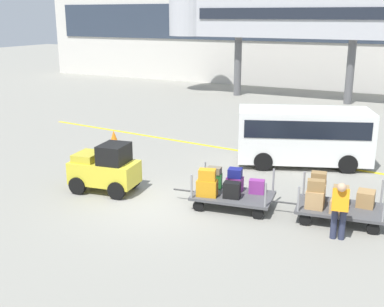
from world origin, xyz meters
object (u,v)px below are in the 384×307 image
Objects in this scene: baggage_tug at (105,169)px; shuttle_van at (304,133)px; baggage_cart_middle at (336,200)px; baggage_cart_lead at (228,188)px; baggage_handler at (340,208)px; safety_cone_near at (114,136)px; safety_cone_far at (260,128)px.

shuttle_van is at bearing 49.25° from baggage_tug.
shuttle_van reaches higher than baggage_cart_middle.
baggage_tug reaches higher than baggage_cart_lead.
safety_cone_near is at bearing 153.40° from baggage_handler.
baggage_cart_lead is (3.96, 0.56, -0.19)m from baggage_tug.
shuttle_van is (4.87, 5.65, 0.48)m from baggage_tug.
safety_cone_near is at bearing 158.42° from baggage_cart_middle.
baggage_tug reaches higher than safety_cone_near.
shuttle_van is at bearing 112.25° from baggage_handler.
safety_cone_near and safety_cone_far have the same top height.
baggage_tug is 0.43× the size of shuttle_van.
baggage_tug reaches higher than safety_cone_far.
baggage_tug is at bearing -56.62° from safety_cone_near.
baggage_cart_middle is (3.00, 0.46, 0.00)m from baggage_cart_lead.
baggage_handler reaches higher than baggage_cart_middle.
baggage_handler is at bearing -61.15° from safety_cone_far.
shuttle_van is 8.30m from safety_cone_near.
baggage_cart_middle is at bearing -59.28° from safety_cone_far.
baggage_cart_lead is at bearing 8.01° from baggage_tug.
baggage_cart_lead is 1.00× the size of baggage_cart_middle.
baggage_cart_lead is 5.22m from shuttle_van.
baggage_cart_lead is 3.04m from baggage_cart_middle.
baggage_cart_middle is 5.12m from shuttle_van.
baggage_handler reaches higher than safety_cone_near.
baggage_tug is 4.06× the size of safety_cone_far.
safety_cone_far is at bearing 40.90° from safety_cone_near.
baggage_handler is 11.25m from safety_cone_far.
safety_cone_near is (-7.32, 4.54, -0.29)m from baggage_cart_lead.
shuttle_van is at bearing 114.31° from baggage_cart_middle.
safety_cone_near is (-10.63, 5.32, -0.59)m from baggage_handler.
baggage_cart_lead reaches higher than safety_cone_far.
baggage_tug is 7.27m from baggage_handler.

